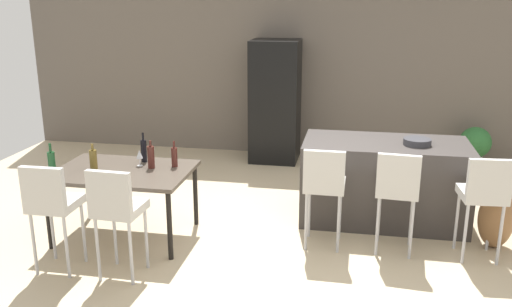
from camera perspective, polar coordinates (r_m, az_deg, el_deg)
name	(u,v)px	position (r m, az deg, el deg)	size (l,w,h in m)	color
ground_plane	(312,237)	(5.90, 5.90, -8.64)	(10.00, 10.00, 0.00)	#C6B28E
back_wall	(333,64)	(8.58, 8.06, 9.27)	(10.00, 0.12, 2.90)	#665B51
kitchen_island	(384,181)	(6.29, 13.24, -2.87)	(1.80, 0.89, 0.92)	#383330
bar_chair_left	(324,182)	(5.42, 7.17, -2.99)	(0.40, 0.40, 1.05)	beige
bar_chair_middle	(397,187)	(5.43, 14.60, -3.37)	(0.43, 0.43, 1.05)	beige
bar_chair_right	(484,192)	(5.55, 22.81, -3.73)	(0.43, 0.43, 1.05)	beige
dining_table	(123,175)	(5.81, -13.72, -2.25)	(1.39, 0.98, 0.74)	#4C4238
dining_chair_near	(51,201)	(5.24, -20.65, -4.68)	(0.40, 0.40, 1.05)	beige
dining_chair_far	(116,206)	(4.95, -14.43, -5.32)	(0.42, 0.42, 1.05)	beige
wine_bottle_far	(144,150)	(5.98, -11.68, 0.32)	(0.06, 0.06, 0.32)	black
wine_bottle_corner	(93,159)	(5.87, -16.68, -0.56)	(0.08, 0.08, 0.27)	brown
wine_bottle_near	(174,157)	(5.76, -8.54, -0.33)	(0.06, 0.06, 0.28)	#471E19
wine_bottle_right	(52,163)	(5.79, -20.61, -0.93)	(0.07, 0.07, 0.33)	#194723
wine_bottle_end	(151,157)	(5.75, -10.95, -0.34)	(0.07, 0.07, 0.29)	#471E19
wine_glass_left	(139,155)	(5.84, -12.12, -0.11)	(0.07, 0.07, 0.17)	silver
refrigerator	(275,101)	(8.31, 2.03, 5.49)	(0.72, 0.68, 1.84)	black
fruit_bowl	(417,142)	(6.11, 16.53, 1.19)	(0.30, 0.30, 0.07)	#333338
floor_vase	(496,217)	(6.03, 23.87, -6.11)	(0.35, 0.35, 0.85)	brown
potted_plant	(475,145)	(8.50, 21.95, 0.84)	(0.45, 0.45, 0.65)	beige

